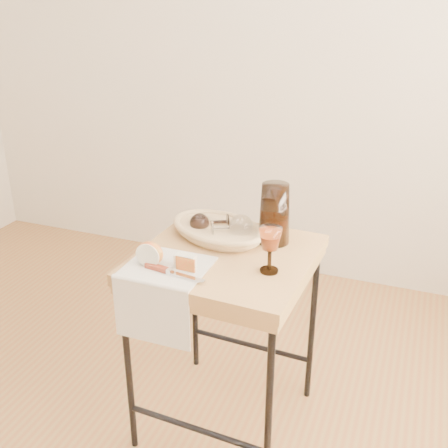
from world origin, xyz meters
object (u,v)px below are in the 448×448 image
at_px(tea_towel, 167,267).
at_px(pitcher, 275,213).
at_px(wine_goblet, 270,250).
at_px(goblet_lying_b, 229,227).
at_px(side_table, 226,342).
at_px(bread_basket, 218,231).
at_px(apple_half, 151,253).
at_px(goblet_lying_a, 212,222).
at_px(table_knife, 172,272).

relative_size(tea_towel, pitcher, 1.03).
bearing_deg(wine_goblet, goblet_lying_b, 140.60).
height_order(side_table, goblet_lying_b, goblet_lying_b).
height_order(side_table, bread_basket, bread_basket).
height_order(side_table, apple_half, apple_half).
relative_size(goblet_lying_a, goblet_lying_b, 0.83).
height_order(tea_towel, bread_basket, bread_basket).
bearing_deg(table_knife, bread_basket, 92.76).
xyz_separation_m(side_table, table_knife, (-0.11, -0.21, 0.39)).
xyz_separation_m(pitcher, apple_half, (-0.33, -0.32, -0.06)).
xyz_separation_m(side_table, apple_half, (-0.20, -0.17, 0.42)).
distance_m(apple_half, table_knife, 0.11).
distance_m(side_table, wine_goblet, 0.49).
xyz_separation_m(bread_basket, goblet_lying_a, (-0.03, 0.02, 0.03)).
distance_m(pitcher, wine_goblet, 0.23).
distance_m(bread_basket, goblet_lying_b, 0.06).
height_order(tea_towel, table_knife, table_knife).
distance_m(side_table, table_knife, 0.45).
xyz_separation_m(bread_basket, table_knife, (-0.03, -0.32, -0.01)).
distance_m(bread_basket, table_knife, 0.32).
relative_size(goblet_lying_b, pitcher, 0.55).
bearing_deg(wine_goblet, tea_towel, -163.56).
bearing_deg(table_knife, tea_towel, 140.66).
xyz_separation_m(bread_basket, goblet_lying_b, (0.05, -0.02, 0.03)).
bearing_deg(tea_towel, wine_goblet, 16.60).
height_order(side_table, pitcher, pitcher).
bearing_deg(goblet_lying_b, apple_half, -151.90).
relative_size(pitcher, table_knife, 1.20).
xyz_separation_m(tea_towel, pitcher, (0.27, 0.32, 0.11)).
xyz_separation_m(side_table, goblet_lying_b, (-0.03, 0.09, 0.43)).
bearing_deg(wine_goblet, pitcher, 102.51).
bearing_deg(apple_half, goblet_lying_b, 56.11).
bearing_deg(side_table, table_knife, -117.07).
relative_size(side_table, tea_towel, 2.78).
bearing_deg(bread_basket, apple_half, -93.08).
xyz_separation_m(goblet_lying_a, table_knife, (-0.00, -0.34, -0.03)).
distance_m(wine_goblet, table_knife, 0.32).
bearing_deg(goblet_lying_a, side_table, 100.46).
height_order(wine_goblet, table_knife, wine_goblet).
height_order(tea_towel, wine_goblet, wine_goblet).
bearing_deg(bread_basket, tea_towel, -83.52).
height_order(pitcher, wine_goblet, pitcher).
bearing_deg(goblet_lying_b, wine_goblet, -68.06).
bearing_deg(table_knife, side_table, 71.11).
relative_size(goblet_lying_b, apple_half, 1.59).
relative_size(tea_towel, bread_basket, 0.79).
bearing_deg(side_table, wine_goblet, -21.94).
distance_m(bread_basket, apple_half, 0.31).
relative_size(side_table, goblet_lying_a, 6.26).
relative_size(wine_goblet, table_knife, 0.73).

